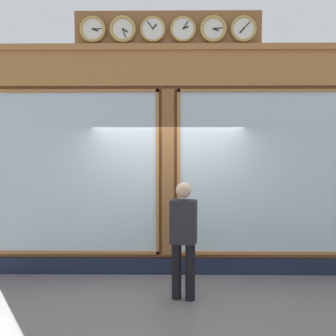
{
  "coord_description": "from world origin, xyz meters",
  "views": [
    {
      "loc": [
        -0.07,
        6.25,
        2.28
      ],
      "look_at": [
        0.0,
        0.0,
        1.82
      ],
      "focal_mm": 39.93,
      "sensor_mm": 36.0,
      "label": 1
    }
  ],
  "objects": [
    {
      "name": "shop_facade",
      "position": [
        0.0,
        -0.12,
        1.97
      ],
      "size": [
        6.21,
        0.42,
        4.39
      ],
      "color": "brown",
      "rests_on": "ground_plane"
    },
    {
      "name": "pedestrian",
      "position": [
        -0.23,
        1.03,
        0.93
      ],
      "size": [
        0.4,
        0.3,
        1.69
      ],
      "color": "black",
      "rests_on": "ground_plane"
    }
  ]
}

